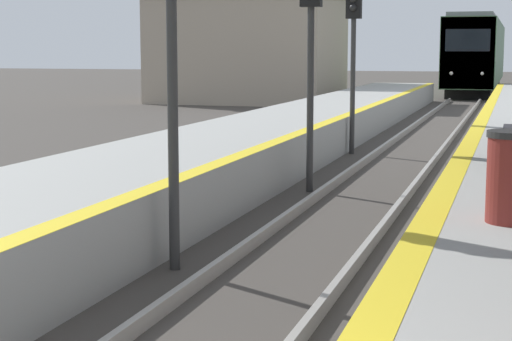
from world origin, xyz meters
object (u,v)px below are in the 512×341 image
object	(u,v)px
train	(478,54)
signal_far	(353,33)
signal_near	(171,12)
signal_mid	(311,26)

from	to	relation	value
train	signal_far	size ratio (longest dim) A/B	5.81
train	signal_near	xyz separation A→B (m)	(-1.26, -46.22, 0.68)
signal_mid	signal_far	size ratio (longest dim) A/B	1.00
train	signal_mid	world-z (taller)	train
signal_far	train	bearing A→B (deg)	87.74
train	signal_far	distance (m)	34.78
train	signal_near	world-z (taller)	train
signal_near	signal_far	world-z (taller)	same
signal_far	signal_mid	bearing A→B (deg)	-86.81
signal_mid	signal_far	world-z (taller)	same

